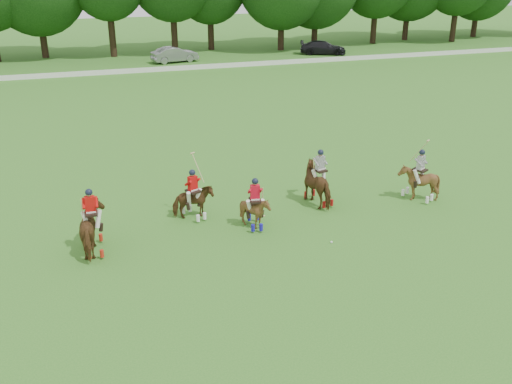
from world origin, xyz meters
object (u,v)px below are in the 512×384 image
object	(u,v)px
car_right	(323,48)
polo_red_b	(193,202)
polo_red_c	(255,210)
polo_ball	(331,242)
polo_stripe_b	(419,182)
polo_red_a	(93,229)
polo_stripe_a	(319,184)
car_mid	(175,55)

from	to	relation	value
car_right	polo_red_b	xyz separation A→B (m)	(-22.31, -36.97, 0.02)
polo_red_c	polo_ball	xyz separation A→B (m)	(2.33, -2.19, -0.69)
polo_stripe_b	polo_red_b	bearing A→B (deg)	173.34
polo_red_a	polo_stripe_a	world-z (taller)	polo_red_a
car_mid	polo_stripe_b	distance (m)	38.32
car_right	polo_stripe_b	distance (m)	40.11
polo_stripe_a	polo_stripe_b	world-z (taller)	polo_stripe_b
polo_red_c	polo_red_b	bearing A→B (deg)	143.24
polo_red_b	polo_stripe_a	size ratio (longest dim) A/B	1.08
car_right	polo_red_c	distance (m)	43.53
polo_stripe_a	car_mid	bearing A→B (deg)	89.26
car_mid	car_right	world-z (taller)	car_mid
polo_stripe_a	car_right	bearing A→B (deg)	65.67
car_right	polo_ball	size ratio (longest dim) A/B	55.20
polo_red_b	polo_stripe_b	size ratio (longest dim) A/B	0.93
polo_red_b	polo_ball	world-z (taller)	polo_red_b
car_mid	polo_stripe_a	bearing A→B (deg)	168.33
car_right	polo_red_b	bearing A→B (deg)	171.52
car_mid	polo_red_a	world-z (taller)	polo_red_a
car_mid	polo_red_b	world-z (taller)	polo_red_b
car_mid	polo_red_c	bearing A→B (deg)	163.36
polo_red_c	polo_stripe_a	bearing A→B (deg)	22.90
polo_red_b	polo_stripe_b	bearing A→B (deg)	-6.66
polo_red_b	car_right	bearing A→B (deg)	58.90
polo_red_a	polo_stripe_b	xyz separation A→B (m)	(13.89, 0.57, -0.07)
car_right	polo_red_a	distance (m)	46.81
car_right	polo_red_c	xyz separation A→B (m)	(-20.17, -38.57, 0.01)
polo_red_c	polo_stripe_b	distance (m)	7.72
polo_red_c	polo_stripe_a	distance (m)	3.67
polo_red_a	polo_red_b	size ratio (longest dim) A/B	0.93
polo_red_b	polo_stripe_b	world-z (taller)	polo_stripe_b
polo_stripe_b	polo_ball	xyz separation A→B (m)	(-5.38, -2.64, -0.80)
polo_ball	polo_red_c	bearing A→B (deg)	136.70
car_mid	polo_stripe_a	size ratio (longest dim) A/B	1.89
polo_red_c	polo_stripe_b	size ratio (longest dim) A/B	0.73
polo_red_c	polo_stripe_b	world-z (taller)	polo_stripe_b
polo_stripe_a	polo_stripe_b	bearing A→B (deg)	-12.76
polo_red_b	polo_red_c	size ratio (longest dim) A/B	1.28
car_right	polo_ball	world-z (taller)	car_right
polo_red_a	polo_ball	bearing A→B (deg)	-13.70
polo_red_a	polo_red_b	bearing A→B (deg)	22.95
polo_stripe_b	polo_ball	bearing A→B (deg)	-153.84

